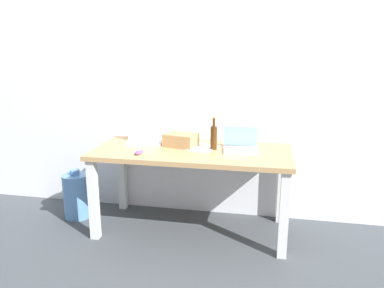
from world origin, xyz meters
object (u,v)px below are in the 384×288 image
laptop_left (144,138)px  water_cooler_jug (77,195)px  computer_mouse (139,152)px  cardboard_box (181,140)px  laptop_right (241,146)px  desk (192,161)px  beer_bottle (214,137)px

laptop_left → water_cooler_jug: 0.87m
computer_mouse → cardboard_box: (0.27, 0.33, 0.04)m
laptop_right → cardboard_box: laptop_right is taller
laptop_right → water_cooler_jug: laptop_right is taller
laptop_left → desk: bearing=-17.8°
desk → laptop_right: (0.40, 0.05, 0.14)m
laptop_right → computer_mouse: (-0.79, -0.28, -0.02)m
beer_bottle → water_cooler_jug: bearing=-179.6°
laptop_right → cardboard_box: bearing=174.4°
beer_bottle → computer_mouse: bearing=-153.9°
beer_bottle → computer_mouse: beer_bottle is taller
beer_bottle → computer_mouse: size_ratio=2.77×
beer_bottle → laptop_right: bearing=0.1°
laptop_left → laptop_right: (0.88, -0.10, -0.01)m
desk → laptop_left: laptop_left is taller
laptop_left → computer_mouse: (0.08, -0.38, -0.03)m
laptop_right → computer_mouse: laptop_right is taller
desk → water_cooler_jug: (-1.12, 0.04, -0.42)m
laptop_right → cardboard_box: size_ratio=1.14×
computer_mouse → laptop_left: bearing=117.3°
laptop_left → computer_mouse: bearing=-77.6°
desk → beer_bottle: (0.18, 0.05, 0.21)m
cardboard_box → water_cooler_jug: size_ratio=0.58×
laptop_left → beer_bottle: 0.66m
cardboard_box → beer_bottle: bearing=-9.9°
laptop_left → beer_bottle: size_ratio=1.28×
laptop_right → beer_bottle: size_ratio=1.12×
desk → cardboard_box: (-0.12, 0.10, 0.15)m
water_cooler_jug → desk: bearing=-2.1°
laptop_left → computer_mouse: size_ratio=3.55×
laptop_left → beer_bottle: bearing=-8.8°
laptop_left → computer_mouse: 0.39m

